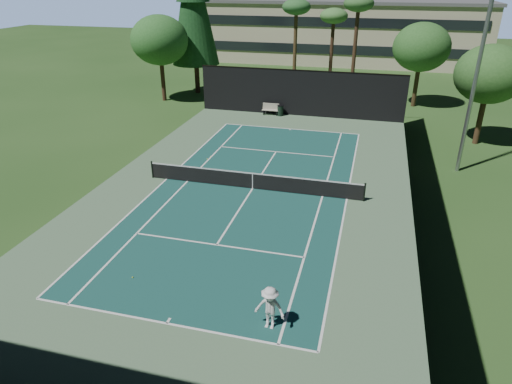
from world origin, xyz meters
TOP-DOWN VIEW (x-y plane):
  - ground at (0.00, 0.00)m, footprint 160.00×160.00m
  - apron_slab at (0.00, 0.00)m, footprint 18.00×32.00m
  - court_surface at (0.00, 0.00)m, footprint 10.97×23.77m
  - court_lines at (0.00, 0.00)m, footprint 11.07×23.87m
  - tennis_net at (0.00, 0.00)m, footprint 12.90×0.10m
  - fence at (0.00, 0.06)m, footprint 18.04×32.05m
  - player at (3.63, -11.10)m, footprint 1.17×0.75m
  - tennis_ball_a at (-2.54, -9.70)m, footprint 0.07×0.07m
  - tennis_ball_b at (-4.22, 3.77)m, footprint 0.07×0.07m
  - tennis_ball_c at (-0.93, 1.92)m, footprint 0.06×0.06m
  - tennis_ball_d at (-4.18, 4.30)m, footprint 0.06×0.06m
  - park_bench at (-2.53, 15.61)m, footprint 1.50×0.45m
  - trash_bin at (-1.62, 15.51)m, footprint 0.56×0.56m
  - palm_a at (-2.00, 24.00)m, footprint 2.80×2.80m
  - palm_b at (1.50, 26.00)m, footprint 2.80×2.80m
  - palm_c at (4.00, 23.00)m, footprint 2.80×2.80m
  - decid_tree_a at (10.00, 22.00)m, footprint 5.12×5.12m
  - decid_tree_b at (14.00, 12.00)m, footprint 4.80×4.80m
  - decid_tree_c at (-14.00, 18.00)m, footprint 5.44×5.44m
  - campus_building at (0.00, 45.98)m, footprint 40.50×12.50m
  - light_pole at (12.00, 6.00)m, footprint 0.90×0.25m

SIDE VIEW (x-z plane):
  - ground at x=0.00m, z-range 0.00..0.00m
  - apron_slab at x=0.00m, z-range 0.00..0.01m
  - court_surface at x=0.00m, z-range 0.01..0.02m
  - court_lines at x=0.00m, z-range 0.02..0.02m
  - tennis_ball_c at x=-0.93m, z-range 0.00..0.06m
  - tennis_ball_d at x=-4.18m, z-range 0.00..0.06m
  - tennis_ball_a at x=-2.54m, z-range 0.00..0.07m
  - tennis_ball_b at x=-4.22m, z-range 0.00..0.07m
  - trash_bin at x=-1.62m, z-range 0.01..0.95m
  - park_bench at x=-2.53m, z-range 0.03..1.06m
  - tennis_net at x=0.00m, z-range 0.01..1.11m
  - player at x=3.63m, z-range 0.00..1.71m
  - fence at x=0.00m, z-range -0.01..4.02m
  - campus_building at x=0.00m, z-range 0.06..8.36m
  - decid_tree_b at x=14.00m, z-range 1.51..8.65m
  - decid_tree_a at x=10.00m, z-range 1.61..9.23m
  - decid_tree_c at x=-14.00m, z-range 1.72..9.81m
  - light_pole at x=12.00m, z-range 0.35..12.57m
  - palm_b at x=1.50m, z-range 3.15..11.57m
  - palm_a at x=-2.00m, z-range 3.53..12.85m
  - palm_c at x=4.00m, z-range 3.72..13.49m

